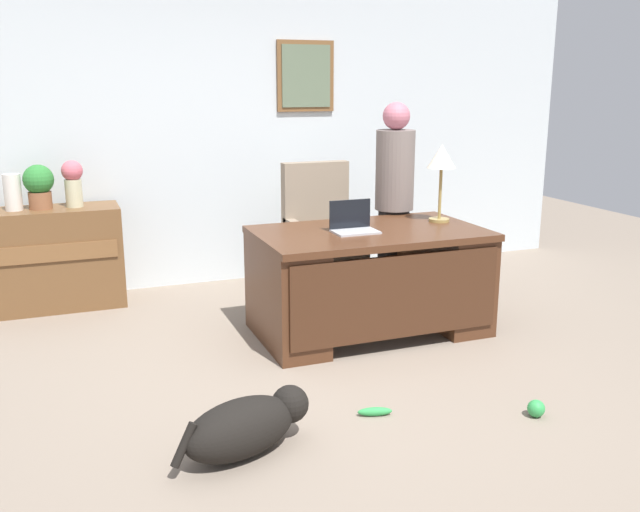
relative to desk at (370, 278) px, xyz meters
name	(u,v)px	position (x,y,z in m)	size (l,w,h in m)	color
ground_plane	(342,381)	(-0.54, -0.75, -0.42)	(12.00, 12.00, 0.00)	gray
back_wall	(235,136)	(-0.54, 1.85, 0.93)	(7.00, 0.16, 2.70)	silver
desk	(370,278)	(0.00, 0.00, 0.00)	(1.67, 0.99, 0.78)	#4C2B19
credenza	(46,259)	(-2.26, 1.50, 0.00)	(1.21, 0.50, 0.84)	brown
armchair	(322,238)	(0.02, 1.06, 0.09)	(0.60, 0.59, 1.16)	gray
person_standing	(394,202)	(0.50, 0.62, 0.45)	(0.32, 0.32, 1.68)	#262323
dog_lying	(246,426)	(-1.34, -1.39, -0.27)	(0.77, 0.48, 0.30)	black
laptop	(353,224)	(-0.14, 0.02, 0.42)	(0.32, 0.22, 0.22)	#B2B5BA
desk_lamp	(441,161)	(0.64, 0.13, 0.83)	(0.22, 0.22, 0.60)	#9E8447
vase_with_flowers	(73,181)	(-1.99, 1.50, 0.63)	(0.17, 0.17, 0.38)	beige
vase_empty	(13,192)	(-2.45, 1.50, 0.56)	(0.14, 0.14, 0.29)	silver
potted_plant	(39,185)	(-2.25, 1.50, 0.62)	(0.24, 0.24, 0.36)	brown
dog_toy_ball	(536,408)	(0.30, -1.59, -0.37)	(0.10, 0.10, 0.10)	green
dog_toy_bone	(375,412)	(-0.55, -1.25, -0.40)	(0.20, 0.05, 0.05)	green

